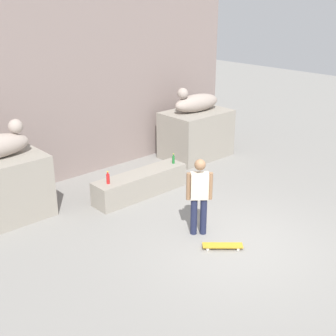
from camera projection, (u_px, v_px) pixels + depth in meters
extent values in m
plane|color=gray|center=(239.00, 244.00, 9.04)|extent=(40.00, 40.00, 0.00)
cube|color=gray|center=(81.00, 76.00, 11.97)|extent=(10.08, 0.60, 5.35)
cube|color=gray|center=(196.00, 134.00, 13.69)|extent=(2.01, 1.39, 1.43)
sphere|color=#A6968A|center=(16.00, 126.00, 9.68)|extent=(0.32, 0.32, 0.32)
ellipsoid|color=#A6968A|center=(197.00, 103.00, 13.33)|extent=(1.64, 0.67, 0.52)
sphere|color=#A6968A|center=(183.00, 93.00, 12.89)|extent=(0.32, 0.32, 0.32)
cube|color=gray|center=(141.00, 184.00, 11.14)|extent=(2.57, 0.62, 0.60)
cylinder|color=#1E233F|center=(203.00, 216.00, 9.29)|extent=(0.14, 0.14, 0.82)
cylinder|color=#1E233F|center=(194.00, 216.00, 9.29)|extent=(0.14, 0.14, 0.82)
cube|color=beige|center=(199.00, 186.00, 9.04)|extent=(0.40, 0.38, 0.56)
sphere|color=#8C6647|center=(200.00, 165.00, 8.87)|extent=(0.23, 0.23, 0.23)
cylinder|color=#8C6647|center=(210.00, 186.00, 9.05)|extent=(0.09, 0.09, 0.58)
cylinder|color=#8C6647|center=(188.00, 186.00, 9.03)|extent=(0.09, 0.09, 0.58)
cube|color=gold|center=(223.00, 245.00, 8.86)|extent=(0.73, 0.69, 0.02)
cylinder|color=white|center=(208.00, 249.00, 8.81)|extent=(0.06, 0.06, 0.06)
cylinder|color=white|center=(207.00, 245.00, 8.94)|extent=(0.06, 0.06, 0.06)
cylinder|color=white|center=(238.00, 249.00, 8.80)|extent=(0.06, 0.06, 0.06)
cylinder|color=white|center=(237.00, 245.00, 8.93)|extent=(0.06, 0.06, 0.06)
cylinder|color=red|center=(108.00, 179.00, 10.37)|extent=(0.08, 0.08, 0.23)
cylinder|color=red|center=(108.00, 173.00, 10.31)|extent=(0.04, 0.04, 0.06)
cylinder|color=yellow|center=(108.00, 172.00, 10.30)|extent=(0.04, 0.04, 0.01)
cylinder|color=#1E722D|center=(173.00, 160.00, 11.62)|extent=(0.07, 0.07, 0.20)
cylinder|color=#1E722D|center=(173.00, 155.00, 11.57)|extent=(0.03, 0.03, 0.06)
cylinder|color=yellow|center=(173.00, 154.00, 11.56)|extent=(0.04, 0.04, 0.01)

